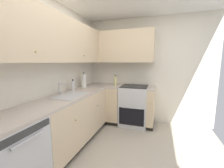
{
  "coord_description": "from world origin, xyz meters",
  "views": [
    {
      "loc": [
        -1.73,
        -0.31,
        1.47
      ],
      "look_at": [
        0.98,
        0.59,
        1.04
      ],
      "focal_mm": 23.38,
      "sensor_mm": 36.0,
      "label": 1
    }
  ],
  "objects": [
    {
      "name": "paper_towel_roll",
      "position": [
        1.12,
        1.3,
        1.06
      ],
      "size": [
        0.11,
        0.11,
        0.35
      ],
      "color": "white",
      "rests_on": "countertop_back"
    },
    {
      "name": "faucet",
      "position": [
        0.33,
        1.32,
        1.04
      ],
      "size": [
        0.07,
        0.16,
        0.21
      ],
      "color": "silver",
      "rests_on": "countertop_back"
    },
    {
      "name": "upper_cabinets_right",
      "position": [
        1.72,
        0.64,
        1.83
      ],
      "size": [
        0.32,
        1.6,
        0.74
      ],
      "color": "beige"
    },
    {
      "name": "sink",
      "position": [
        0.33,
        1.11,
        0.87
      ],
      "size": [
        0.62,
        0.4,
        0.1
      ],
      "color": "#B7B7BC",
      "rests_on": "countertop_back"
    },
    {
      "name": "countertop_back",
      "position": [
        0.4,
        1.14,
        0.89
      ],
      "size": [
        2.95,
        0.6,
        0.03
      ],
      "primitive_type": "cube",
      "color": "#B7A89E",
      "rests_on": "lower_cabinets_back"
    },
    {
      "name": "wall_back",
      "position": [
        0.0,
        1.47,
        1.25
      ],
      "size": [
        3.86,
        0.05,
        2.5
      ],
      "primitive_type": "cube",
      "color": "silver",
      "rests_on": "ground_plane"
    },
    {
      "name": "countertop_right",
      "position": [
        1.58,
        0.41,
        0.89
      ],
      "size": [
        0.6,
        1.05,
        0.03
      ],
      "color": "#B7A89E",
      "rests_on": "lower_cabinets_right"
    },
    {
      "name": "wall_right",
      "position": [
        1.9,
        0.0,
        1.25
      ],
      "size": [
        0.05,
        2.98,
        2.5
      ],
      "primitive_type": "cube",
      "color": "silver",
      "rests_on": "ground_plane"
    },
    {
      "name": "oil_bottle",
      "position": [
        1.58,
        0.7,
        1.03
      ],
      "size": [
        0.06,
        0.06,
        0.26
      ],
      "color": "beige",
      "rests_on": "countertop_right"
    },
    {
      "name": "oven_range",
      "position": [
        1.6,
        0.25,
        0.46
      ],
      "size": [
        0.68,
        0.62,
        1.06
      ],
      "color": "silver",
      "rests_on": "ground_plane"
    },
    {
      "name": "lower_cabinets_right",
      "position": [
        1.58,
        0.41,
        0.44
      ],
      "size": [
        0.62,
        1.05,
        0.87
      ],
      "color": "beige",
      "rests_on": "ground_plane"
    },
    {
      "name": "lower_cabinets_back",
      "position": [
        0.41,
        1.14,
        0.44
      ],
      "size": [
        1.74,
        0.62,
        0.87
      ],
      "color": "beige",
      "rests_on": "ground_plane"
    },
    {
      "name": "upper_cabinets_back",
      "position": [
        0.24,
        1.28,
        1.83
      ],
      "size": [
        2.63,
        0.34,
        0.74
      ],
      "color": "beige"
    },
    {
      "name": "dishwasher",
      "position": [
        -0.77,
        1.14,
        0.44
      ],
      "size": [
        0.6,
        0.63,
        0.87
      ],
      "color": "silver",
      "rests_on": "ground_plane"
    },
    {
      "name": "soap_bottle",
      "position": [
        0.72,
        1.32,
        1.01
      ],
      "size": [
        0.06,
        0.06,
        0.22
      ],
      "color": "silver",
      "rests_on": "countertop_back"
    }
  ]
}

